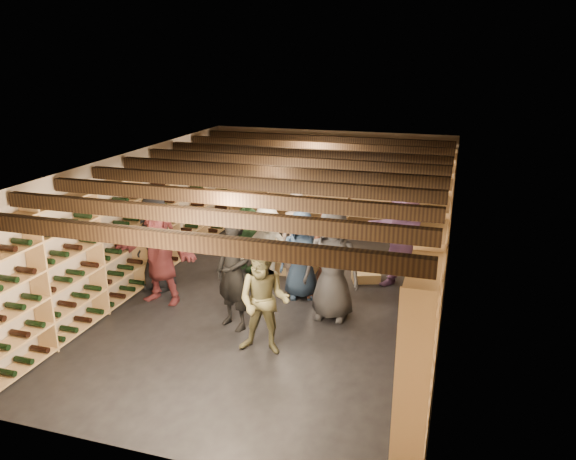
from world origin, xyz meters
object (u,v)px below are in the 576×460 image
(crate_stack_left, at_px, (305,253))
(person_6, at_px, (302,255))
(person_8, at_px, (331,256))
(person_0, at_px, (156,243))
(person_5, at_px, (160,254))
(person_7, at_px, (298,240))
(person_1, at_px, (233,273))
(person_9, at_px, (267,247))
(crate_loose, at_px, (366,277))
(crate_stack_right, at_px, (285,256))
(person_11, at_px, (403,238))
(person_12, at_px, (333,264))
(person_10, at_px, (247,232))
(person_2, at_px, (264,301))

(crate_stack_left, bearing_deg, person_6, -77.55)
(person_6, bearing_deg, person_8, -28.14)
(person_0, bearing_deg, person_6, 33.16)
(person_5, distance_m, person_7, 2.43)
(person_8, bearing_deg, person_1, -130.05)
(person_6, bearing_deg, person_9, 143.29)
(crate_loose, distance_m, person_0, 3.86)
(crate_loose, distance_m, person_9, 1.96)
(person_1, relative_size, person_5, 1.05)
(crate_stack_right, distance_m, crate_loose, 1.58)
(person_9, distance_m, person_11, 2.41)
(person_8, bearing_deg, person_12, -72.50)
(person_9, xyz_separation_m, person_10, (-0.66, 0.71, 0.01))
(person_1, distance_m, person_8, 1.79)
(person_8, xyz_separation_m, person_12, (0.14, -0.53, 0.06))
(person_8, xyz_separation_m, person_9, (-1.25, 0.31, -0.09))
(person_7, height_order, person_10, person_7)
(person_7, distance_m, person_10, 1.23)
(person_0, height_order, person_2, person_0)
(person_9, bearing_deg, person_1, -100.82)
(crate_loose, distance_m, person_2, 3.20)
(person_7, height_order, person_9, person_7)
(person_1, bearing_deg, person_9, 114.88)
(crate_stack_left, xyz_separation_m, person_6, (0.27, -1.23, 0.43))
(person_11, bearing_deg, person_2, -100.64)
(crate_stack_right, relative_size, person_8, 0.40)
(crate_loose, xyz_separation_m, person_2, (-0.94, -2.98, 0.70))
(person_7, xyz_separation_m, person_10, (-1.15, 0.43, -0.09))
(crate_stack_right, height_order, person_8, person_8)
(crate_stack_left, height_order, person_5, person_5)
(person_0, height_order, person_8, person_0)
(crate_stack_right, height_order, crate_loose, crate_stack_right)
(person_0, height_order, person_1, person_1)
(person_11, bearing_deg, person_10, -162.38)
(crate_stack_left, bearing_deg, person_11, -9.41)
(person_5, relative_size, person_8, 1.01)
(person_9, height_order, person_10, person_10)
(crate_loose, distance_m, person_6, 1.55)
(person_2, bearing_deg, person_5, 150.65)
(person_11, bearing_deg, crate_loose, -169.42)
(person_2, height_order, person_12, person_12)
(person_9, bearing_deg, person_10, 121.06)
(person_1, relative_size, person_10, 1.17)
(person_5, bearing_deg, person_1, -12.65)
(person_5, xyz_separation_m, person_12, (2.90, 0.26, 0.05))
(crate_stack_left, bearing_deg, person_0, -143.75)
(person_9, bearing_deg, person_11, 4.84)
(person_2, height_order, person_10, person_2)
(person_5, xyz_separation_m, person_10, (0.85, 1.81, -0.09))
(crate_stack_left, xyz_separation_m, person_10, (-1.10, -0.29, 0.43))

